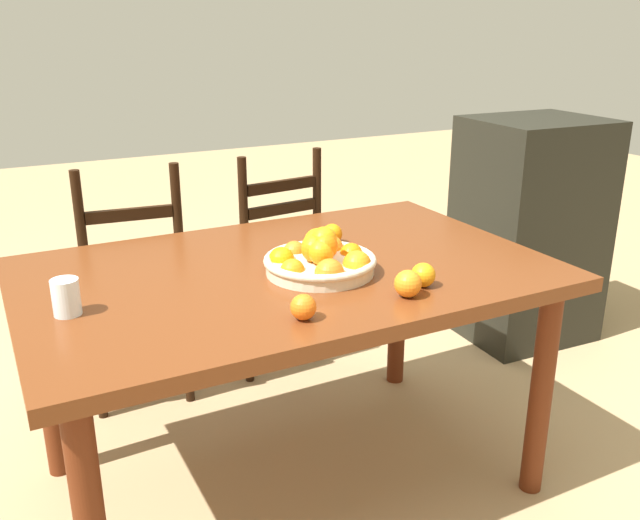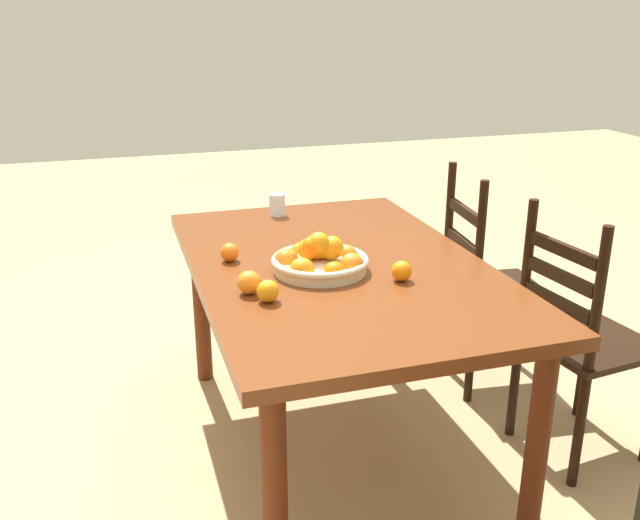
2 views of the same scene
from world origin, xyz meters
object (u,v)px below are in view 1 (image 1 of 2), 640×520
chair_near_window (268,263)px  cabinet (529,230)px  chair_by_cabinet (134,293)px  orange_loose_0 (423,275)px  orange_loose_2 (408,284)px  orange_loose_3 (303,307)px  drinking_glass (66,297)px  fruit_bowl (320,259)px  orange_loose_1 (332,234)px  dining_table (288,294)px

chair_near_window → cabinet: bearing=159.2°
chair_by_cabinet → orange_loose_0: chair_by_cabinet is taller
orange_loose_2 → chair_near_window: bearing=85.4°
cabinet → orange_loose_3: cabinet is taller
chair_by_cabinet → orange_loose_2: (0.49, -1.16, 0.35)m
chair_near_window → cabinet: size_ratio=0.92×
chair_by_cabinet → orange_loose_0: bearing=123.6°
drinking_glass → chair_by_cabinet: bearing=68.6°
cabinet → fruit_bowl: cabinet is taller
chair_near_window → orange_loose_1: size_ratio=14.34×
dining_table → cabinet: (1.50, 0.53, -0.15)m
orange_loose_1 → orange_loose_2: size_ratio=0.90×
orange_loose_1 → orange_loose_3: bearing=-125.1°
chair_near_window → orange_loose_3: (-0.41, -1.20, 0.33)m
fruit_bowl → drinking_glass: fruit_bowl is taller
chair_by_cabinet → orange_loose_0: (0.57, -1.12, 0.35)m
orange_loose_0 → dining_table: bearing=130.6°
chair_by_cabinet → orange_loose_1: chair_by_cabinet is taller
dining_table → orange_loose_0: orange_loose_0 is taller
chair_by_cabinet → orange_loose_1: bearing=135.6°
dining_table → drinking_glass: size_ratio=16.49×
orange_loose_1 → drinking_glass: bearing=-166.9°
chair_near_window → orange_loose_2: 1.25m
chair_near_window → drinking_glass: (-0.93, -0.90, 0.35)m
chair_by_cabinet → drinking_glass: bearing=75.0°
orange_loose_3 → drinking_glass: (-0.52, 0.30, 0.01)m
orange_loose_2 → orange_loose_3: (-0.31, -0.00, -0.00)m
chair_near_window → orange_loose_3: 1.31m
fruit_bowl → orange_loose_0: fruit_bowl is taller
cabinet → fruit_bowl: (-1.44, -0.62, 0.28)m
chair_by_cabinet → orange_loose_3: chair_by_cabinet is taller
chair_by_cabinet → orange_loose_3: size_ratio=14.80×
dining_table → orange_loose_3: (-0.12, -0.36, 0.12)m
orange_loose_0 → orange_loose_2: orange_loose_2 is taller
dining_table → orange_loose_1: orange_loose_1 is taller
dining_table → chair_by_cabinet: 0.88m
cabinet → orange_loose_3: size_ratio=15.87×
cabinet → drinking_glass: size_ratio=11.09×
orange_loose_1 → orange_loose_3: (-0.35, -0.51, -0.00)m
orange_loose_0 → orange_loose_1: (-0.04, 0.46, -0.00)m
orange_loose_1 → dining_table: bearing=-148.3°
fruit_bowl → orange_loose_1: fruit_bowl is taller
orange_loose_3 → fruit_bowl: bearing=55.2°
orange_loose_0 → orange_loose_2: (-0.08, -0.04, 0.00)m
orange_loose_3 → cabinet: bearing=28.9°
orange_loose_1 → orange_loose_2: 0.50m
orange_loose_0 → orange_loose_3: orange_loose_0 is taller
chair_near_window → drinking_glass: chair_near_window is taller
orange_loose_3 → drinking_glass: size_ratio=0.70×
dining_table → chair_by_cabinet: bearing=110.8°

